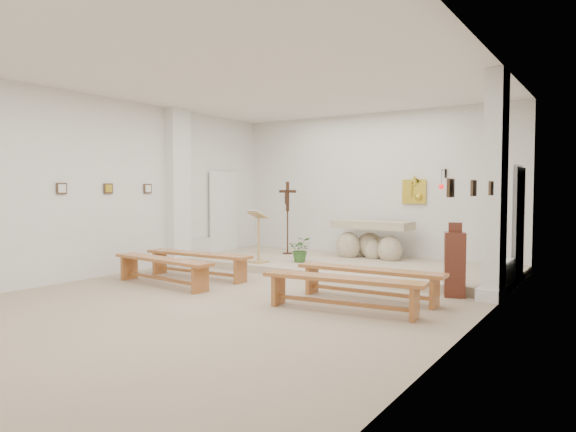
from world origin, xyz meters
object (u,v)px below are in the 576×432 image
Objects in this scene: altar at (371,242)px; bench_right_front at (369,276)px; donation_pedestal at (455,264)px; crucifix_stand at (287,212)px; bench_right_second at (342,286)px; bench_left_front at (198,259)px; bench_left_second at (162,265)px; lectern at (258,237)px.

bench_right_front is at bearing -64.44° from altar.
donation_pedestal is 0.51× the size of bench_right_front.
bench_right_second is at bearing -37.52° from crucifix_stand.
bench_left_front is at bearing -80.09° from crucifix_stand.
donation_pedestal is at bearing 28.36° from bench_left_second.
lectern is 0.64× the size of crucifix_stand.
donation_pedestal reaches higher than bench_left_front.
lectern reaches higher than altar.
crucifix_stand is 5.34m from bench_right_second.
crucifix_stand is 0.74× the size of bench_left_front.
lectern is 0.48× the size of bench_left_second.
crucifix_stand reaches higher than bench_left_front.
bench_right_second is (1.51, -4.40, -0.14)m from altar.
crucifix_stand reaches higher than lectern.
altar is 1.62× the size of lectern.
bench_right_second is at bearing -137.61° from donation_pedestal.
crucifix_stand reaches higher than bench_right_second.
lectern is 4.28m from donation_pedestal.
bench_left_front is at bearing 159.35° from bench_right_second.
bench_right_front is 0.91m from bench_right_second.
bench_right_front is at bearing -10.43° from lectern.
donation_pedestal is 2.16m from bench_right_second.
crucifix_stand is at bearing 137.24° from bench_right_front.
bench_right_front is at bearing 83.70° from bench_right_second.
crucifix_stand reaches higher than bench_right_front.
donation_pedestal is at bearing -13.52° from crucifix_stand.
lectern is 2.45m from bench_left_second.
bench_left_second is (-3.56, -0.91, 0.00)m from bench_right_front.
bench_left_front is 0.99× the size of bench_right_second.
bench_left_second is 1.00× the size of bench_right_second.
altar reaches higher than bench_left_second.
bench_left_second is (-0.06, -3.96, -0.79)m from crucifix_stand.
bench_right_front is (3.56, 0.00, 0.00)m from bench_left_front.
altar is at bearing 111.76° from bench_right_front.
crucifix_stand is at bearing 95.06° from bench_left_second.
donation_pedestal is 4.96m from bench_left_second.
bench_right_front is at bearing -155.33° from donation_pedestal.
lectern is 0.48× the size of bench_right_front.
donation_pedestal is at bearing 9.75° from bench_left_front.
bench_left_second is at bearing -112.83° from altar.
bench_left_second is at bearing -83.47° from lectern.
bench_right_second is (3.50, -3.96, -0.79)m from crucifix_stand.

